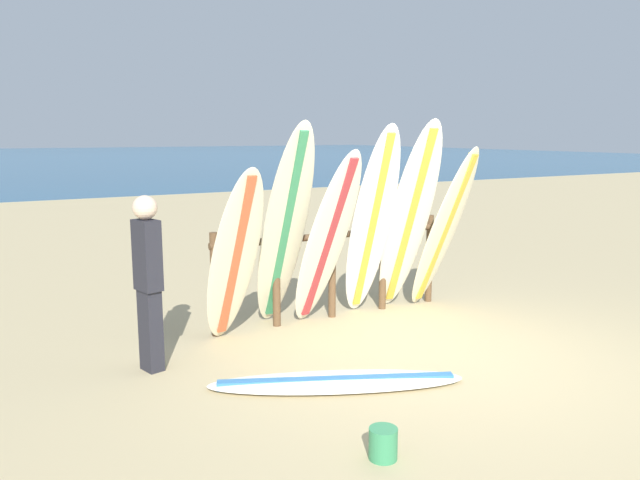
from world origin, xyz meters
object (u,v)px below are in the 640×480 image
object	(u,v)px
surfboard_leaning_center_right	(409,220)
surfboard_leaning_left	(284,229)
surfboard_leaning_center_left	(327,240)
surfboard_leaning_far_left	(235,257)
surfboard_lying_on_sand	(337,382)
beachgoer_standing	(148,276)
sand_bucket	(383,443)
surfboard_leaning_right	(444,229)
surfboard_rack	(332,260)
surfboard_leaning_center	(372,224)

from	to	relation	value
surfboard_leaning_center_right	surfboard_leaning_left	bearing A→B (deg)	175.25
surfboard_leaning_left	surfboard_leaning_center_left	distance (m)	0.50
surfboard_leaning_far_left	surfboard_leaning_left	distance (m)	0.68
surfboard_leaning_far_left	surfboard_lying_on_sand	bearing A→B (deg)	-75.04
surfboard_leaning_far_left	beachgoer_standing	size ratio (longest dim) A/B	1.15
surfboard_leaning_far_left	sand_bucket	bearing A→B (deg)	-89.59
surfboard_leaning_far_left	surfboard_leaning_center_left	world-z (taller)	surfboard_leaning_center_left
surfboard_leaning_left	surfboard_lying_on_sand	size ratio (longest dim) A/B	1.02
surfboard_leaning_far_left	surfboard_lying_on_sand	xyz separation A→B (m)	(0.38, -1.42, -0.91)
surfboard_lying_on_sand	beachgoer_standing	bearing A→B (deg)	138.68
beachgoer_standing	sand_bucket	world-z (taller)	beachgoer_standing
surfboard_leaning_left	beachgoer_standing	xyz separation A→B (m)	(-1.58, -0.38, -0.26)
surfboard_leaning_center_left	surfboard_leaning_far_left	bearing A→B (deg)	-179.12
surfboard_leaning_center_right	surfboard_leaning_right	distance (m)	0.55
surfboard_leaning_left	surfboard_leaning_center_right	world-z (taller)	surfboard_leaning_center_right
surfboard_leaning_center_right	beachgoer_standing	bearing A→B (deg)	-175.42
surfboard_leaning_left	sand_bucket	world-z (taller)	surfboard_leaning_left
surfboard_leaning_far_left	surfboard_leaning_center_left	distance (m)	1.10
surfboard_leaning_far_left	surfboard_leaning_center_left	xyz separation A→B (m)	(1.10, 0.02, 0.08)
beachgoer_standing	surfboard_leaning_left	bearing A→B (deg)	13.68
surfboard_leaning_center_left	surfboard_leaning_center_right	size ratio (longest dim) A/B	0.87
surfboard_leaning_center_right	surfboard_rack	bearing A→B (deg)	152.88
surfboard_leaning_far_left	surfboard_lying_on_sand	size ratio (longest dim) A/B	0.83
surfboard_leaning_center	surfboard_leaning_right	bearing A→B (deg)	-3.51
surfboard_leaning_center	surfboard_rack	bearing A→B (deg)	130.25
surfboard_leaning_center_left	surfboard_lying_on_sand	bearing A→B (deg)	-116.59
surfboard_leaning_right	beachgoer_standing	size ratio (longest dim) A/B	1.25
surfboard_rack	surfboard_leaning_center	size ratio (longest dim) A/B	1.31
surfboard_leaning_far_left	surfboard_lying_on_sand	distance (m)	1.73
surfboard_leaning_right	surfboard_lying_on_sand	bearing A→B (deg)	-149.25
surfboard_leaning_center	surfboard_leaning_far_left	bearing A→B (deg)	-178.48
surfboard_leaning_far_left	surfboard_leaning_center_right	size ratio (longest dim) A/B	0.80
surfboard_rack	surfboard_lying_on_sand	bearing A→B (deg)	-119.05
surfboard_rack	surfboard_leaning_center	distance (m)	0.67
surfboard_leaning_center_right	sand_bucket	world-z (taller)	surfboard_leaning_center_right
surfboard_leaning_center_left	surfboard_leaning_center	bearing A→B (deg)	2.68
surfboard_lying_on_sand	surfboard_leaning_center_right	bearing A→B (deg)	37.79
surfboard_leaning_left	sand_bucket	bearing A→B (deg)	-102.40
surfboard_leaning_right	sand_bucket	bearing A→B (deg)	-135.86
surfboard_leaning_far_left	sand_bucket	distance (m)	2.79
surfboard_leaning_right	surfboard_leaning_far_left	bearing A→B (deg)	179.63
surfboard_leaning_center_left	surfboard_leaning_center_right	xyz separation A→B (m)	(1.11, -0.02, 0.16)
surfboard_rack	surfboard_leaning_center_left	bearing A→B (deg)	-127.02
surfboard_leaning_center_right	surfboard_leaning_far_left	bearing A→B (deg)	179.95
surfboard_leaning_left	surfboard_leaning_right	size ratio (longest dim) A/B	1.14
surfboard_rack	beachgoer_standing	size ratio (longest dim) A/B	1.85
surfboard_leaning_right	surfboard_leaning_left	bearing A→B (deg)	176.01
surfboard_leaning_center	beachgoer_standing	bearing A→B (deg)	-173.56
surfboard_leaning_left	surfboard_lying_on_sand	world-z (taller)	surfboard_leaning_left
surfboard_lying_on_sand	sand_bucket	size ratio (longest dim) A/B	10.38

